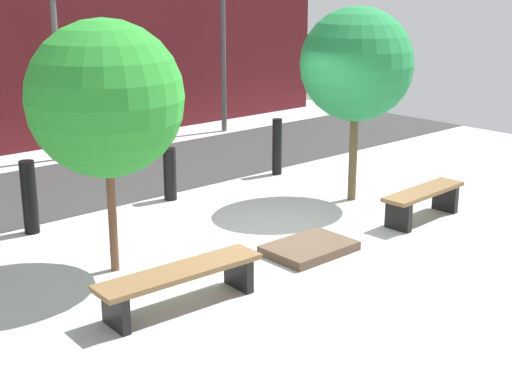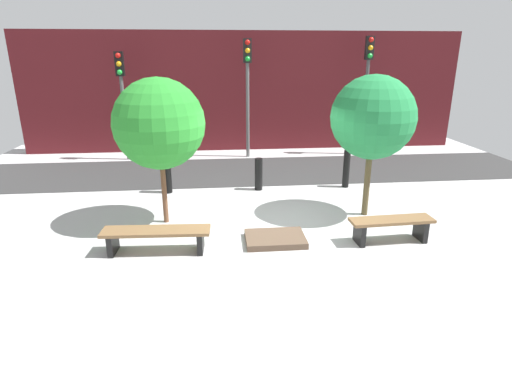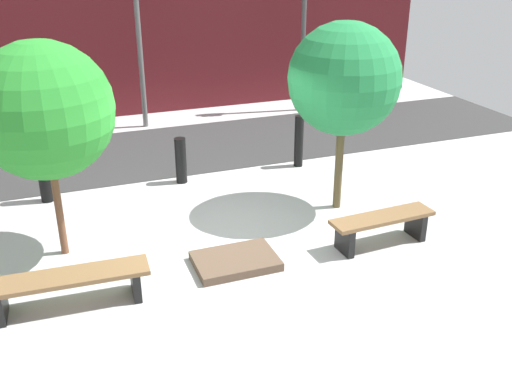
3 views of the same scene
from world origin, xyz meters
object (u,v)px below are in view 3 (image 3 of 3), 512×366
object	(u,v)px
planter_bed	(236,261)
bench_left	(69,283)
bench_right	(382,224)
tree_behind_right_bench	(344,79)
bollard_center	(299,141)
traffic_light_mid_west	(137,10)
bollard_left	(181,160)
bollard_far_left	(44,173)
tree_behind_left_bench	(44,111)
traffic_light_mid_east	(305,1)

from	to	relation	value
planter_bed	bench_left	bearing A→B (deg)	-174.89
bench_right	planter_bed	bearing A→B (deg)	172.16
bench_left	tree_behind_right_bench	distance (m)	5.06
planter_bed	bollard_center	size ratio (longest dim) A/B	1.11
planter_bed	traffic_light_mid_west	bearing A→B (deg)	90.00
bench_right	bench_left	bearing A→B (deg)	177.27
bench_left	bollard_center	bearing A→B (deg)	38.81
bench_right	bollard_center	xyz separation A→B (m)	(0.18, 3.39, 0.18)
bollard_left	traffic_light_mid_west	bearing A→B (deg)	90.00
tree_behind_right_bench	bollard_far_left	bearing A→B (deg)	156.88
bench_left	tree_behind_right_bench	size ratio (longest dim) A/B	0.64
bollard_center	tree_behind_left_bench	bearing A→B (deg)	-156.88
bollard_left	tree_behind_left_bench	bearing A→B (deg)	-138.42
bollard_far_left	bench_right	bearing A→B (deg)	-36.07
tree_behind_left_bench	tree_behind_right_bench	size ratio (longest dim) A/B	0.99
bollard_left	traffic_light_mid_east	distance (m)	6.08
bench_right	bollard_center	distance (m)	3.40
tree_behind_right_bench	bollard_left	bearing A→B (deg)	138.42
bollard_center	bollard_far_left	bearing A→B (deg)	180.00
planter_bed	traffic_light_mid_east	bearing A→B (deg)	58.75
bench_left	bench_right	xyz separation A→B (m)	(4.48, 0.00, 0.01)
planter_bed	bollard_far_left	bearing A→B (deg)	127.12
bench_left	tree_behind_left_bench	distance (m)	2.30
tree_behind_right_bench	tree_behind_left_bench	bearing A→B (deg)	180.00
bench_left	traffic_light_mid_west	size ratio (longest dim) A/B	0.50
tree_behind_left_bench	bollard_far_left	xyz separation A→B (m)	(-0.18, 1.99, -1.62)
planter_bed	traffic_light_mid_east	distance (m)	8.53
tree_behind_right_bench	traffic_light_mid_west	world-z (taller)	traffic_light_mid_west
bollard_left	bollard_center	distance (m)	2.42
bench_left	traffic_light_mid_east	size ratio (longest dim) A/B	0.48
bench_right	bollard_far_left	distance (m)	5.76
bollard_center	traffic_light_mid_west	bearing A→B (deg)	123.02
bench_left	tree_behind_right_bench	world-z (taller)	tree_behind_right_bench
tree_behind_right_bench	bollard_far_left	xyz separation A→B (m)	(-4.65, 1.99, -1.69)
tree_behind_left_bench	traffic_light_mid_east	size ratio (longest dim) A/B	0.75
tree_behind_left_bench	traffic_light_mid_west	distance (m)	6.15
planter_bed	traffic_light_mid_west	distance (m)	7.41
planter_bed	bollard_left	xyz separation A→B (m)	(0.00, 3.19, 0.37)
bollard_left	traffic_light_mid_west	size ratio (longest dim) A/B	0.22
bench_right	traffic_light_mid_east	xyz separation A→B (m)	(1.95, 7.11, 2.47)
tree_behind_left_bench	tree_behind_right_bench	bearing A→B (deg)	0.00
tree_behind_right_bench	traffic_light_mid_west	distance (m)	6.15
traffic_light_mid_east	tree_behind_right_bench	bearing A→B (deg)	-108.90
bench_left	traffic_light_mid_east	bearing A→B (deg)	50.60
bollard_left	bollard_center	bearing A→B (deg)	0.00
bollard_left	traffic_light_mid_east	size ratio (longest dim) A/B	0.21
tree_behind_right_bench	bollard_far_left	size ratio (longest dim) A/B	2.94
bollard_left	tree_behind_right_bench	bearing A→B (deg)	-41.58
tree_behind_left_bench	bollard_far_left	distance (m)	2.57
bench_right	planter_bed	xyz separation A→B (m)	(-2.24, 0.20, -0.28)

